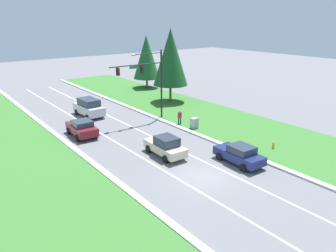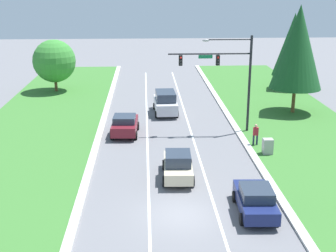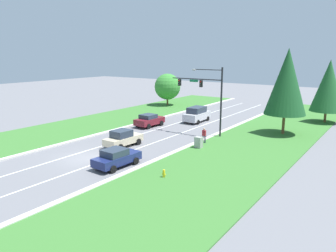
% 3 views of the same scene
% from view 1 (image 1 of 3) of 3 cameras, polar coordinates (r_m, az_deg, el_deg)
% --- Properties ---
extents(ground_plane, '(160.00, 160.00, 0.00)m').
position_cam_1_polar(ground_plane, '(24.66, 6.41, -8.75)').
color(ground_plane, slate).
extents(curb_strip_right, '(0.50, 90.00, 0.15)m').
position_cam_1_polar(curb_strip_right, '(28.50, 14.72, -5.24)').
color(curb_strip_right, beige).
rests_on(curb_strip_right, ground_plane).
extents(curb_strip_left, '(0.50, 90.00, 0.15)m').
position_cam_1_polar(curb_strip_left, '(21.55, -4.83, -12.76)').
color(curb_strip_left, beige).
rests_on(curb_strip_left, ground_plane).
extents(grass_verge_right, '(10.00, 90.00, 0.08)m').
position_cam_1_polar(grass_verge_right, '(32.58, 20.48, -2.88)').
color(grass_verge_right, '#38702D').
rests_on(grass_verge_right, ground_plane).
extents(grass_verge_left, '(10.00, 90.00, 0.08)m').
position_cam_1_polar(grass_verge_left, '(19.76, -18.34, -17.05)').
color(grass_verge_left, '#38702D').
rests_on(grass_verge_left, ground_plane).
extents(lane_stripe_inner_left, '(0.14, 81.00, 0.01)m').
position_cam_1_polar(lane_stripe_inner_left, '(23.58, 3.18, -10.00)').
color(lane_stripe_inner_left, white).
rests_on(lane_stripe_inner_left, ground_plane).
extents(lane_stripe_inner_right, '(0.14, 81.00, 0.01)m').
position_cam_1_polar(lane_stripe_inner_right, '(25.82, 9.33, -7.58)').
color(lane_stripe_inner_right, white).
rests_on(lane_stripe_inner_right, ground_plane).
extents(traffic_signal_mast, '(6.61, 0.41, 7.83)m').
position_cam_1_polar(traffic_signal_mast, '(36.39, -3.54, 8.80)').
color(traffic_signal_mast, black).
rests_on(traffic_signal_mast, ground_plane).
extents(silver_suv, '(2.26, 4.82, 2.10)m').
position_cam_1_polar(silver_suv, '(40.14, -13.62, 3.20)').
color(silver_suv, silver).
rests_on(silver_suv, ground_plane).
extents(burgundy_sedan, '(2.26, 4.20, 1.63)m').
position_cam_1_polar(burgundy_sedan, '(33.43, -14.76, -0.33)').
color(burgundy_sedan, maroon).
rests_on(burgundy_sedan, ground_plane).
extents(navy_sedan, '(2.13, 4.29, 1.56)m').
position_cam_1_polar(navy_sedan, '(26.94, 12.34, -4.82)').
color(navy_sedan, navy).
rests_on(navy_sedan, ground_plane).
extents(champagne_sedan, '(2.05, 4.29, 1.73)m').
position_cam_1_polar(champagne_sedan, '(27.74, -0.45, -3.53)').
color(champagne_sedan, beige).
rests_on(champagne_sedan, ground_plane).
extents(utility_cabinet, '(0.70, 0.60, 1.18)m').
position_cam_1_polar(utility_cabinet, '(34.62, 4.60, 0.45)').
color(utility_cabinet, '#9E9E99').
rests_on(utility_cabinet, ground_plane).
extents(pedestrian, '(0.40, 0.24, 1.69)m').
position_cam_1_polar(pedestrian, '(35.61, 2.04, 1.60)').
color(pedestrian, '#232842').
rests_on(pedestrian, ground_plane).
extents(fire_hydrant, '(0.34, 0.20, 0.70)m').
position_cam_1_polar(fire_hydrant, '(30.76, 17.87, -3.23)').
color(fire_hydrant, gold).
rests_on(fire_hydrant, ground_plane).
extents(conifer_near_right_tree, '(4.34, 4.34, 8.56)m').
position_cam_1_polar(conifer_near_right_tree, '(54.62, -3.77, 11.88)').
color(conifer_near_right_tree, brown).
rests_on(conifer_near_right_tree, ground_plane).
extents(conifer_far_right_tree, '(4.70, 4.70, 9.93)m').
position_cam_1_polar(conifer_far_right_tree, '(44.85, 0.44, 11.90)').
color(conifer_far_right_tree, brown).
rests_on(conifer_far_right_tree, ground_plane).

